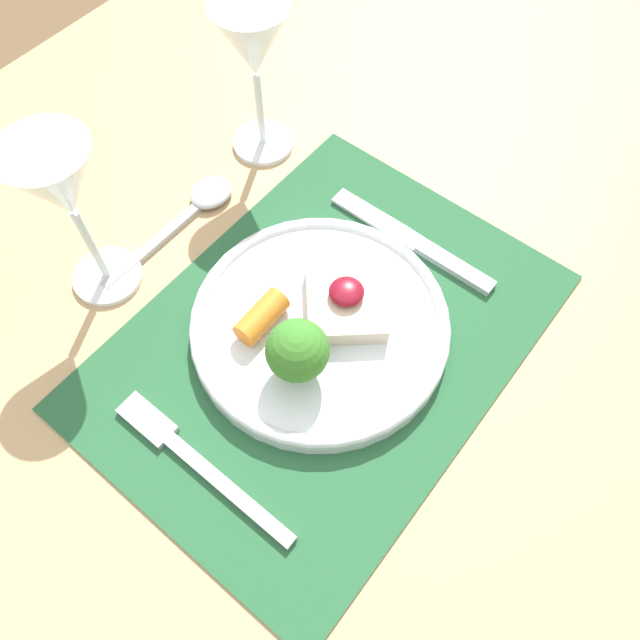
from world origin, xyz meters
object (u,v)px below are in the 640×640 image
at_px(dinner_plate, 319,325).
at_px(knife, 422,247).
at_px(wine_glass_near, 253,49).
at_px(wine_glass_far, 62,191).
at_px(spoon, 198,205).
at_px(fork, 192,458).

distance_m(dinner_plate, knife, 0.14).
relative_size(wine_glass_near, wine_glass_far, 0.97).
relative_size(dinner_plate, wine_glass_near, 1.41).
distance_m(knife, wine_glass_far, 0.34).
bearing_deg(knife, spoon, 114.76).
height_order(fork, spoon, spoon).
bearing_deg(dinner_plate, knife, -8.19).
relative_size(spoon, wine_glass_far, 1.00).
relative_size(fork, wine_glass_far, 1.09).
distance_m(knife, spoon, 0.24).
relative_size(spoon, wine_glass_near, 1.03).
bearing_deg(wine_glass_far, dinner_plate, -68.31).
relative_size(knife, wine_glass_far, 1.09).
height_order(spoon, wine_glass_far, wine_glass_far).
height_order(fork, knife, knife).
distance_m(fork, wine_glass_far, 0.24).
relative_size(fork, spoon, 1.09).
bearing_deg(dinner_plate, wine_glass_near, 53.15).
height_order(fork, wine_glass_far, wine_glass_far).
bearing_deg(fork, wine_glass_far, 65.44).
xyz_separation_m(dinner_plate, wine_glass_far, (-0.08, 0.20, 0.11)).
bearing_deg(fork, wine_glass_near, 29.64).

